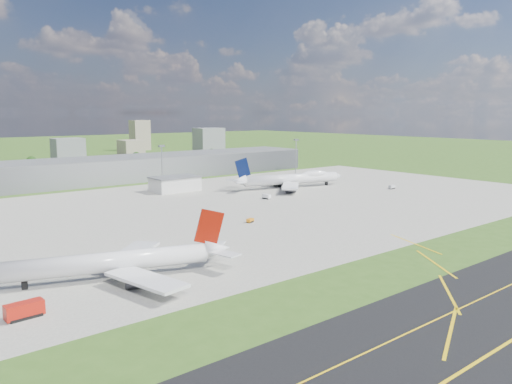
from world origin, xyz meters
TOP-DOWN VIEW (x-y plane):
  - ground at (0.00, 150.00)m, footprint 1400.00×1400.00m
  - apron at (10.00, 40.00)m, footprint 360.00×190.00m
  - terminal at (0.00, 165.00)m, footprint 300.00×42.00m
  - ops_building at (10.00, 100.00)m, footprint 26.00×16.00m
  - mast_center at (10.00, 115.00)m, footprint 3.50×2.00m
  - mast_east at (120.00, 115.00)m, footprint 3.50×2.00m
  - airliner_red_twin at (-79.55, -25.58)m, footprint 63.44×48.28m
  - airliner_blue_quad at (71.32, 67.36)m, footprint 72.94×56.19m
  - fire_truck at (-106.83, -37.44)m, footprint 8.25×3.61m
  - tug_yellow at (-8.20, 7.18)m, footprint 3.68×2.84m
  - van_white_near at (33.74, 46.45)m, footprint 2.79×5.04m
  - van_white_far at (114.24, 26.10)m, footprint 4.37×2.15m
  - bldg_c at (20.00, 310.00)m, footprint 26.00×20.00m
  - bldg_ce at (100.00, 350.00)m, footprint 22.00×24.00m
  - bldg_e at (180.00, 320.00)m, footprint 30.00×22.00m
  - bldg_tall_e at (140.00, 410.00)m, footprint 20.00×18.00m
  - tree_c at (-20.00, 280.00)m, footprint 8.10×8.10m
  - tree_e at (70.00, 275.00)m, footprint 7.65×7.65m
  - tree_far_e at (160.00, 285.00)m, footprint 6.30×6.30m

SIDE VIEW (x-z plane):
  - ground at x=0.00m, z-range 0.00..0.00m
  - apron at x=10.00m, z-range 0.00..0.08m
  - tug_yellow at x=-8.20m, z-range 0.04..1.69m
  - van_white_far at x=114.24m, z-range 0.02..2.31m
  - van_white_near at x=33.74m, z-range 0.01..2.47m
  - fire_truck at x=-106.83m, z-range -0.01..3.58m
  - ops_building at x=10.00m, z-range 0.00..8.00m
  - tree_far_e at x=160.00m, z-range 0.68..8.38m
  - airliner_red_twin at x=-79.55m, z-range -4.18..13.71m
  - airliner_blue_quad at x=71.32m, z-range -4.29..15.03m
  - tree_e at x=70.00m, z-range 0.84..10.19m
  - tree_c at x=-20.00m, z-range 0.89..10.79m
  - terminal at x=0.00m, z-range 0.00..15.00m
  - bldg_ce at x=100.00m, z-range 0.00..16.00m
  - bldg_c at x=20.00m, z-range 0.00..22.00m
  - bldg_e at x=180.00m, z-range 0.00..28.00m
  - mast_center at x=10.00m, z-range 4.76..30.66m
  - mast_east at x=120.00m, z-range 4.76..30.66m
  - bldg_tall_e at x=140.00m, z-range 0.00..36.00m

